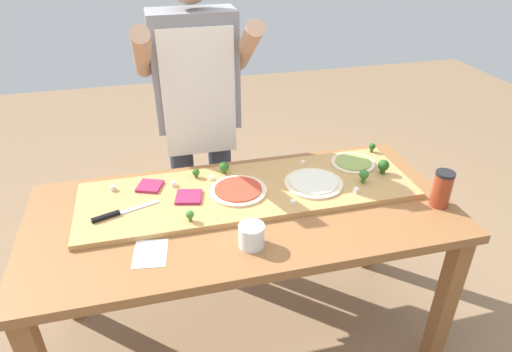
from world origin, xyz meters
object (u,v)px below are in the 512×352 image
(prep_table, at_px, (244,227))
(cheese_crumble_d, at_px, (293,202))
(broccoli_floret_center_right, at_px, (190,215))
(cook_center, at_px, (197,106))
(broccoli_floret_front_right, at_px, (224,167))
(recipe_note, at_px, (150,253))
(cheese_crumble_c, at_px, (173,184))
(pizza_slice_near_left, at_px, (150,186))
(pizza_slice_far_right, at_px, (189,197))
(pizza_whole_white_garlic, at_px, (314,183))
(broccoli_floret_back_right, at_px, (383,166))
(pizza_whole_pesto_green, at_px, (353,163))
(pizza_whole_tomato_red, at_px, (239,190))
(cheese_crumble_a, at_px, (212,178))
(cheese_crumble_e, at_px, (356,190))
(broccoli_floret_back_left, at_px, (372,147))
(broccoli_floret_front_mid, at_px, (196,173))
(sauce_jar, at_px, (442,189))
(cheese_crumble_f, at_px, (303,163))
(chefs_knife, at_px, (117,214))
(cheese_crumble_b, at_px, (113,188))
(broccoli_floret_front_left, at_px, (364,175))
(flour_cup, at_px, (252,237))

(prep_table, distance_m, cheese_crumble_d, 0.24)
(broccoli_floret_center_right, height_order, cook_center, cook_center)
(broccoli_floret_front_right, relative_size, recipe_note, 0.37)
(cheese_crumble_c, bearing_deg, pizza_slice_near_left, 172.49)
(pizza_slice_far_right, bearing_deg, pizza_whole_white_garlic, -2.40)
(broccoli_floret_front_right, bearing_deg, broccoli_floret_back_right, -14.33)
(pizza_whole_pesto_green, xyz_separation_m, recipe_note, (-0.97, -0.40, -0.03))
(pizza_whole_tomato_red, relative_size, broccoli_floret_back_right, 3.59)
(cheese_crumble_a, bearing_deg, cheese_crumble_e, -23.56)
(pizza_slice_near_left, relative_size, cheese_crumble_a, 5.32)
(broccoli_floret_back_right, height_order, cheese_crumble_a, broccoli_floret_back_right)
(broccoli_floret_front_right, bearing_deg, cook_center, 101.60)
(pizza_slice_far_right, relative_size, broccoli_floret_back_left, 2.20)
(broccoli_floret_front_mid, distance_m, recipe_note, 0.51)
(broccoli_floret_front_mid, distance_m, sauce_jar, 1.05)
(broccoli_floret_back_left, distance_m, cheese_crumble_f, 0.38)
(chefs_knife, distance_m, pizza_slice_near_left, 0.22)
(broccoli_floret_front_right, bearing_deg, broccoli_floret_front_mid, -176.39)
(broccoli_floret_front_right, bearing_deg, broccoli_floret_back_left, 2.07)
(cheese_crumble_b, relative_size, recipe_note, 0.14)
(broccoli_floret_front_left, relative_size, cheese_crumble_b, 2.90)
(broccoli_floret_front_left, bearing_deg, broccoli_floret_back_right, 23.05)
(pizza_slice_near_left, distance_m, cook_center, 0.50)
(broccoli_floret_back_right, relative_size, cheese_crumble_c, 3.49)
(pizza_whole_white_garlic, distance_m, flour_cup, 0.47)
(pizza_whole_tomato_red, height_order, cheese_crumble_d, cheese_crumble_d)
(pizza_whole_tomato_red, relative_size, broccoli_floret_center_right, 5.18)
(recipe_note, bearing_deg, pizza_slice_far_right, 59.25)
(pizza_slice_near_left, distance_m, broccoli_floret_back_right, 1.05)
(chefs_knife, xyz_separation_m, pizza_whole_tomato_red, (0.51, 0.05, 0.00))
(chefs_knife, bearing_deg, recipe_note, -64.25)
(recipe_note, bearing_deg, broccoli_floret_front_right, 52.30)
(broccoli_floret_center_right, bearing_deg, cook_center, 78.74)
(broccoli_floret_back_left, height_order, cheese_crumble_d, broccoli_floret_back_left)
(broccoli_floret_center_right, bearing_deg, prep_table, 16.59)
(cheese_crumble_f, bearing_deg, cook_center, 143.15)
(recipe_note, bearing_deg, cheese_crumble_e, 10.61)
(broccoli_floret_front_mid, bearing_deg, broccoli_floret_back_right, -11.63)
(chefs_knife, relative_size, broccoli_floret_front_right, 4.67)
(broccoli_floret_back_left, distance_m, sauce_jar, 0.47)
(pizza_whole_white_garlic, xyz_separation_m, pizza_slice_far_right, (-0.55, 0.02, -0.00))
(pizza_slice_far_right, relative_size, cook_center, 0.06)
(broccoli_floret_front_left, distance_m, cheese_crumble_f, 0.30)
(pizza_slice_far_right, relative_size, recipe_note, 0.68)
(prep_table, height_order, flour_cup, flour_cup)
(pizza_whole_tomato_red, relative_size, cheese_crumble_b, 11.53)
(broccoli_floret_center_right, relative_size, broccoli_floret_front_mid, 1.08)
(pizza_slice_near_left, relative_size, cheese_crumble_c, 5.02)
(pizza_slice_far_right, height_order, sauce_jar, sauce_jar)
(chefs_knife, height_order, pizza_whole_tomato_red, same)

